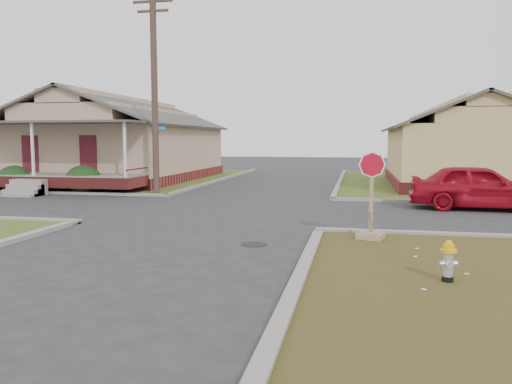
% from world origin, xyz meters
% --- Properties ---
extents(ground, '(120.00, 120.00, 0.00)m').
position_xyz_m(ground, '(0.00, 0.00, 0.00)').
color(ground, '#29292B').
rests_on(ground, ground).
extents(verge_far_left, '(19.00, 19.00, 0.05)m').
position_xyz_m(verge_far_left, '(-13.00, 18.00, 0.03)').
color(verge_far_left, '#374E1C').
rests_on(verge_far_left, ground).
extents(curbs, '(80.00, 40.00, 0.12)m').
position_xyz_m(curbs, '(0.00, 5.00, 0.00)').
color(curbs, gray).
rests_on(curbs, ground).
extents(manhole, '(0.64, 0.64, 0.01)m').
position_xyz_m(manhole, '(2.20, -0.50, 0.01)').
color(manhole, black).
rests_on(manhole, ground).
extents(corner_house, '(10.10, 15.50, 5.30)m').
position_xyz_m(corner_house, '(-10.00, 16.68, 2.28)').
color(corner_house, maroon).
rests_on(corner_house, ground).
extents(side_house_yellow, '(7.60, 11.60, 4.70)m').
position_xyz_m(side_house_yellow, '(10.00, 16.50, 2.19)').
color(side_house_yellow, maroon).
rests_on(side_house_yellow, ground).
extents(utility_pole, '(1.80, 0.28, 9.00)m').
position_xyz_m(utility_pole, '(-4.20, 8.90, 4.66)').
color(utility_pole, '#422D26').
rests_on(utility_pole, ground).
extents(fire_hydrant, '(0.27, 0.27, 0.72)m').
position_xyz_m(fire_hydrant, '(6.13, -3.03, 0.45)').
color(fire_hydrant, black).
rests_on(fire_hydrant, ground).
extents(stop_sign, '(0.61, 0.60, 2.16)m').
position_xyz_m(stop_sign, '(4.92, 0.55, 0.52)').
color(stop_sign, tan).
rests_on(stop_sign, ground).
extents(red_sedan, '(4.88, 2.20, 1.63)m').
position_xyz_m(red_sedan, '(8.85, 7.02, 0.81)').
color(red_sedan, '#A10B1B').
rests_on(red_sedan, ground).
extents(hedge_left, '(1.53, 1.25, 1.17)m').
position_xyz_m(hedge_left, '(-11.54, 9.12, 0.63)').
color(hedge_left, '#153312').
rests_on(hedge_left, verge_far_left).
extents(hedge_right, '(1.57, 1.29, 1.20)m').
position_xyz_m(hedge_right, '(-7.93, 9.18, 0.65)').
color(hedge_right, '#153312').
rests_on(hedge_right, verge_far_left).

